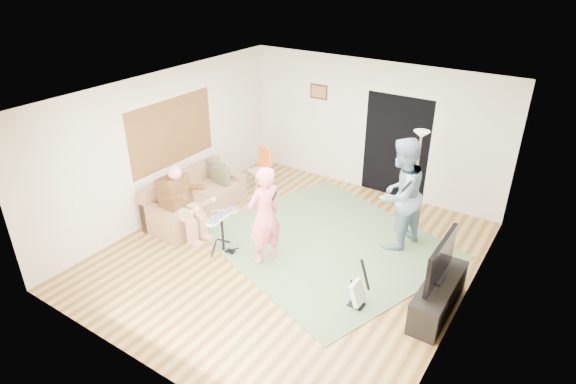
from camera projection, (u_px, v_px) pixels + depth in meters
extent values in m
plane|color=brown|center=(290.00, 254.00, 8.08)|extent=(6.00, 6.00, 0.00)
plane|color=white|center=(290.00, 96.00, 6.85)|extent=(6.00, 6.00, 0.00)
plane|color=brown|center=(172.00, 132.00, 8.87)|extent=(0.00, 2.05, 2.05)
plane|color=black|center=(396.00, 147.00, 9.55)|extent=(2.10, 0.00, 2.10)
cube|color=#3F2314|center=(319.00, 92.00, 10.05)|extent=(0.42, 0.03, 0.32)
cube|color=#527044|center=(326.00, 242.00, 8.38)|extent=(4.57, 4.32, 0.02)
cube|color=#9A704D|center=(197.00, 206.00, 9.16)|extent=(0.82, 1.64, 0.40)
cube|color=#9A704D|center=(183.00, 192.00, 9.23)|extent=(0.15, 2.02, 0.82)
cube|color=#9A704D|center=(228.00, 184.00, 9.80)|extent=(0.82, 0.19, 0.58)
cube|color=#9A704D|center=(160.00, 222.00, 8.44)|extent=(0.82, 0.19, 0.58)
cube|color=#573518|center=(175.00, 193.00, 8.33)|extent=(0.37, 0.48, 0.61)
sphere|color=tan|center=(175.00, 173.00, 8.12)|extent=(0.24, 0.24, 0.24)
cylinder|color=black|center=(223.00, 233.00, 8.02)|extent=(0.04, 0.04, 0.63)
cube|color=silver|center=(221.00, 217.00, 7.88)|extent=(0.12, 0.63, 0.04)
imported|color=#FA6C81|center=(264.00, 216.00, 7.55)|extent=(0.56, 0.70, 1.67)
imported|color=#6F8AA2|center=(400.00, 194.00, 7.90)|extent=(0.95, 1.10, 1.95)
cube|color=black|center=(356.00, 305.00, 6.90)|extent=(0.22, 0.18, 0.03)
cube|color=silver|center=(357.00, 293.00, 6.80)|extent=(0.17, 0.26, 0.35)
cylinder|color=black|center=(365.00, 275.00, 6.59)|extent=(0.18, 0.04, 0.46)
cylinder|color=black|center=(410.00, 220.00, 9.06)|extent=(0.32, 0.32, 0.03)
cylinder|color=#A47646|center=(416.00, 179.00, 8.67)|extent=(0.04, 0.04, 1.68)
cone|color=white|center=(422.00, 134.00, 8.28)|extent=(0.28, 0.28, 0.11)
cube|color=tan|center=(259.00, 171.00, 10.08)|extent=(0.49, 0.49, 0.04)
cube|color=orange|center=(263.00, 155.00, 10.07)|extent=(0.37, 0.20, 0.38)
cube|color=black|center=(438.00, 296.00, 6.71)|extent=(0.40, 1.40, 0.50)
cube|color=black|center=(441.00, 260.00, 6.46)|extent=(0.06, 1.08, 0.61)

